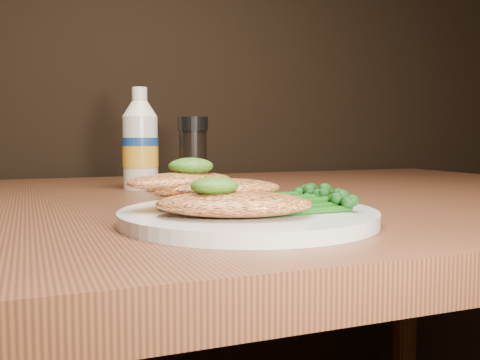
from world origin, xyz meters
name	(u,v)px	position (x,y,z in m)	size (l,w,h in m)	color
plate	(248,216)	(-0.10, 0.83, 0.76)	(0.24, 0.24, 0.01)	silver
chicken_front	(234,204)	(-0.13, 0.79, 0.77)	(0.13, 0.07, 0.02)	#F38D4D
chicken_mid	(214,189)	(-0.13, 0.84, 0.78)	(0.13, 0.06, 0.02)	#F38D4D
chicken_back	(181,181)	(-0.15, 0.86, 0.79)	(0.11, 0.06, 0.02)	#F38D4D
pesto_front	(214,186)	(-0.14, 0.80, 0.79)	(0.04, 0.04, 0.02)	black
pesto_back	(191,166)	(-0.14, 0.87, 0.80)	(0.04, 0.04, 0.02)	black
broccolini_bundle	(289,198)	(-0.06, 0.82, 0.77)	(0.12, 0.09, 0.02)	#185612
mayo_bottle	(140,138)	(-0.13, 1.18, 0.83)	(0.05, 0.05, 0.15)	silver
pepper_grinder	(193,153)	(-0.06, 1.14, 0.80)	(0.04, 0.04, 0.11)	black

